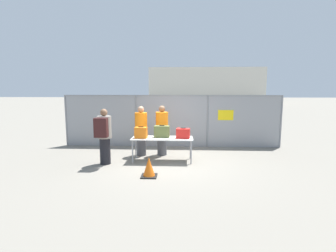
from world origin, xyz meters
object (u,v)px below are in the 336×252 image
inspection_table (162,140)px  suitcase_orange (141,133)px  suitcase_red (183,133)px  security_worker_far (141,130)px  utility_trailer (221,131)px  traffic_cone (149,168)px  suitcase_olive (162,132)px  traveler_hooded (104,134)px  security_worker_near (162,130)px

inspection_table → suitcase_orange: bearing=-171.7°
suitcase_red → security_worker_far: size_ratio=0.26×
security_worker_far → utility_trailer: size_ratio=0.50×
suitcase_orange → security_worker_far: 0.80m
suitcase_red → traffic_cone: bearing=-121.2°
utility_trailer → suitcase_orange: bearing=-130.3°
security_worker_far → traffic_cone: (0.53, -2.22, -0.64)m
suitcase_orange → inspection_table: bearing=8.3°
suitcase_red → utility_trailer: suitcase_red is taller
suitcase_red → suitcase_olive: bearing=170.0°
inspection_table → traffic_cone: 1.62m
suitcase_red → traveler_hooded: (-2.40, -0.45, 0.03)m
suitcase_orange → traveler_hooded: 1.14m
inspection_table → suitcase_olive: bearing=102.7°
suitcase_orange → utility_trailer: (3.05, 3.60, -0.52)m
suitcase_olive → suitcase_red: (0.68, -0.12, -0.03)m
security_worker_far → suitcase_olive: bearing=143.0°
security_worker_near → utility_trailer: 3.70m
traveler_hooded → utility_trailer: (4.12, 3.98, -0.53)m
suitcase_olive → utility_trailer: (2.40, 3.41, -0.53)m
utility_trailer → traffic_cone: bearing=-117.6°
suitcase_red → security_worker_near: bearing=132.1°
suitcase_orange → utility_trailer: bearing=49.7°
security_worker_near → security_worker_far: (-0.71, -0.08, -0.01)m
traffic_cone → suitcase_red: bearing=58.8°
traveler_hooded → security_worker_far: 1.51m
utility_trailer → traveler_hooded: bearing=-136.0°
traveler_hooded → traffic_cone: 1.95m
suitcase_olive → traffic_cone: size_ratio=0.95×
security_worker_near → security_worker_far: 0.72m
suitcase_olive → utility_trailer: 4.20m
suitcase_olive → traveler_hooded: bearing=-161.7°
suitcase_red → security_worker_far: 1.61m
traveler_hooded → suitcase_olive: bearing=6.8°
suitcase_olive → traveler_hooded: 1.81m
inspection_table → suitcase_olive: size_ratio=3.90×
suitcase_orange → security_worker_far: size_ratio=0.24×
security_worker_far → utility_trailer: 4.26m
traffic_cone → security_worker_near: bearing=85.5°
inspection_table → security_worker_near: 0.80m
suitcase_olive → utility_trailer: bearing=54.8°
traffic_cone → security_worker_far: bearing=103.5°
security_worker_near → utility_trailer: security_worker_near is taller
suitcase_olive → security_worker_near: size_ratio=0.29×
traffic_cone → utility_trailer: bearing=62.4°
traveler_hooded → security_worker_near: security_worker_near is taller
security_worker_far → suitcase_orange: bearing=99.5°
suitcase_olive → utility_trailer: size_ratio=0.14×
suitcase_orange → traffic_cone: (0.42, -1.43, -0.69)m
suitcase_orange → traffic_cone: 1.64m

